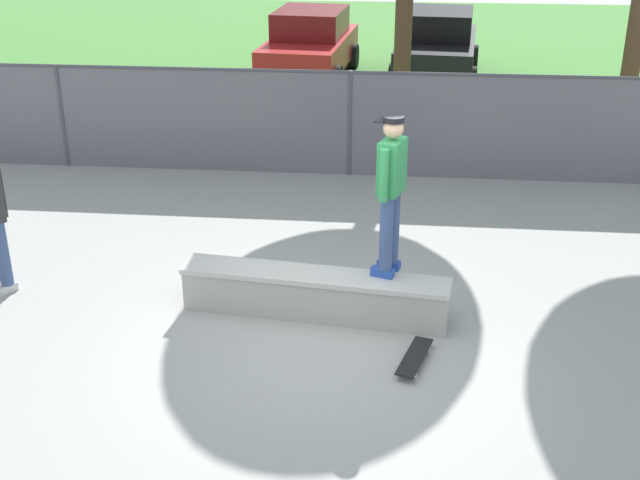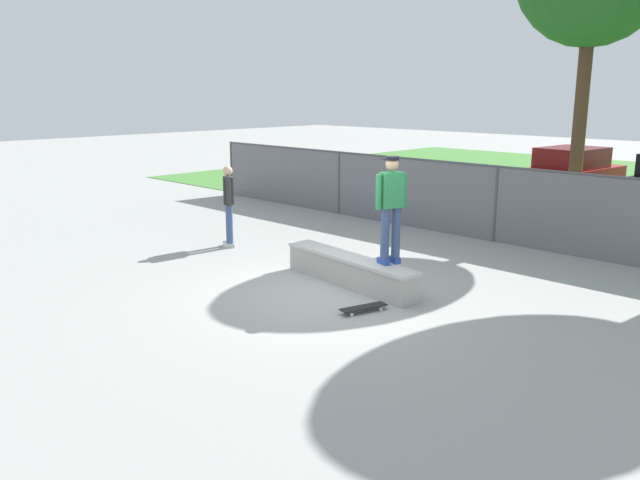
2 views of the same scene
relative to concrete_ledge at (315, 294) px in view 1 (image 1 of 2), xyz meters
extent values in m
plane|color=#9E9E99|center=(0.09, -0.63, -0.27)|extent=(80.00, 80.00, 0.00)
cube|color=#478438|center=(0.09, 15.20, -0.26)|extent=(31.77, 20.00, 0.02)
cube|color=#A8A59E|center=(0.00, 0.00, -0.03)|extent=(3.09, 0.80, 0.47)
cube|color=beige|center=(0.00, 0.00, 0.23)|extent=(3.14, 0.84, 0.06)
cube|color=#2647A5|center=(0.77, 0.01, 0.31)|extent=(0.28, 0.19, 0.10)
cube|color=#2647A5|center=(0.84, 0.21, 0.31)|extent=(0.28, 0.19, 0.10)
cylinder|color=#384C7A|center=(0.80, 0.00, 0.80)|extent=(0.15, 0.15, 0.88)
cylinder|color=#384C7A|center=(0.87, 0.20, 0.80)|extent=(0.15, 0.15, 0.88)
cube|color=#2D8C4C|center=(0.83, 0.10, 1.54)|extent=(0.33, 0.43, 0.60)
cylinder|color=#2D8C4C|center=(0.76, -0.14, 1.52)|extent=(0.10, 0.10, 0.58)
cylinder|color=#2D8C4C|center=(0.91, 0.34, 1.52)|extent=(0.10, 0.10, 0.58)
sphere|color=tan|center=(0.83, 0.10, 1.97)|extent=(0.22, 0.22, 0.22)
cylinder|color=black|center=(0.83, 0.10, 2.07)|extent=(0.23, 0.23, 0.06)
cube|color=black|center=(0.71, 0.14, 2.05)|extent=(0.18, 0.23, 0.02)
cube|color=black|center=(1.15, -0.94, -0.19)|extent=(0.41, 0.82, 0.02)
cube|color=#B2B2B7|center=(1.23, -0.68, -0.21)|extent=(0.15, 0.10, 0.02)
cube|color=#B2B2B7|center=(1.07, -1.20, -0.21)|extent=(0.15, 0.10, 0.02)
cylinder|color=silver|center=(1.31, -0.70, -0.24)|extent=(0.04, 0.06, 0.05)
cylinder|color=silver|center=(1.14, -0.65, -0.24)|extent=(0.04, 0.06, 0.05)
cylinder|color=silver|center=(1.16, -1.22, -0.24)|extent=(0.04, 0.06, 0.05)
cylinder|color=silver|center=(0.99, -1.17, -0.24)|extent=(0.04, 0.06, 0.05)
cylinder|color=#4C4C51|center=(-4.85, 4.90, 0.62)|extent=(0.07, 0.07, 1.78)
cylinder|color=#4C4C51|center=(0.09, 4.90, 0.62)|extent=(0.07, 0.07, 1.78)
cylinder|color=#4C4C51|center=(0.09, 4.90, 1.48)|extent=(19.77, 0.05, 0.05)
cube|color=slate|center=(0.09, 4.90, 0.62)|extent=(19.77, 0.01, 1.78)
cylinder|color=#47301E|center=(0.92, 7.14, 2.15)|extent=(0.32, 0.32, 4.84)
cube|color=#B21E1E|center=(-1.34, 11.92, 0.40)|extent=(2.17, 4.34, 0.70)
cube|color=#621010|center=(-1.33, 12.07, 1.07)|extent=(1.78, 2.23, 0.64)
cylinder|color=black|center=(-0.56, 10.54, 0.05)|extent=(0.28, 0.66, 0.64)
cylinder|color=black|center=(-2.35, 10.70, 0.05)|extent=(0.28, 0.66, 0.64)
cylinder|color=black|center=(-0.33, 13.14, 0.05)|extent=(0.28, 0.66, 0.64)
cylinder|color=black|center=(-2.12, 13.30, 0.05)|extent=(0.28, 0.66, 0.64)
cube|color=black|center=(1.77, 12.10, 0.40)|extent=(2.17, 4.34, 0.70)
cube|color=black|center=(1.78, 12.25, 1.07)|extent=(1.78, 2.23, 0.64)
cylinder|color=black|center=(2.55, 10.72, 0.05)|extent=(0.28, 0.66, 0.64)
cylinder|color=black|center=(0.75, 10.88, 0.05)|extent=(0.28, 0.66, 0.64)
cylinder|color=black|center=(2.78, 13.31, 0.05)|extent=(0.28, 0.66, 0.64)
cylinder|color=black|center=(0.99, 13.47, 0.05)|extent=(0.28, 0.66, 0.64)
cube|color=beige|center=(-3.82, 0.19, -0.22)|extent=(0.24, 0.28, 0.10)
cylinder|color=#384C7A|center=(-3.81, 0.22, 0.27)|extent=(0.15, 0.15, 0.88)
camera|label=1|loc=(0.87, -8.40, 4.47)|focal=46.38mm
camera|label=2|loc=(7.49, -8.32, 3.16)|focal=36.13mm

